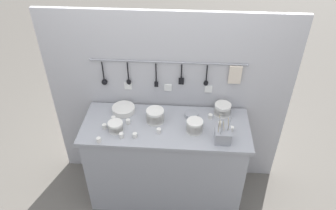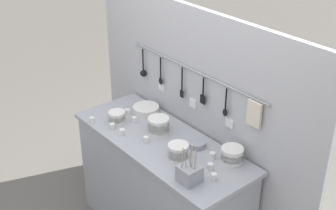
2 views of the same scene
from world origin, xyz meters
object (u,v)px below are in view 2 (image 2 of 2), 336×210
(cup_mid_row, at_px, (127,112))
(cup_by_caddy, at_px, (111,113))
(bowl_stack_tall_left, at_px, (159,125))
(cutlery_caddy, at_px, (190,173))
(cup_back_right, at_px, (214,177))
(bowl_stack_back_corner, at_px, (117,117))
(cup_edge_near, at_px, (122,132))
(steel_mixing_bowl, at_px, (197,144))
(plate_stack, at_px, (146,109))
(cup_beside_plates, at_px, (112,126))
(cup_centre, at_px, (210,167))
(cup_back_left, at_px, (92,120))
(cup_edge_far, at_px, (146,140))
(cup_front_right, at_px, (134,120))
(cup_front_left, at_px, (212,155))
(bowl_stack_nested_right, at_px, (178,152))
(bowl_stack_wide_centre, at_px, (232,155))

(cup_mid_row, distance_m, cup_by_caddy, 0.13)
(bowl_stack_tall_left, bearing_deg, cup_by_caddy, -163.04)
(cutlery_caddy, relative_size, cup_back_right, 6.02)
(bowl_stack_back_corner, height_order, cup_edge_near, bowl_stack_back_corner)
(steel_mixing_bowl, bearing_deg, plate_stack, 177.71)
(bowl_stack_tall_left, bearing_deg, cutlery_caddy, -20.29)
(cutlery_caddy, xyz_separation_m, cup_mid_row, (-0.99, 0.20, -0.04))
(cup_beside_plates, distance_m, cup_back_right, 0.98)
(bowl_stack_back_corner, distance_m, plate_stack, 0.27)
(cup_centre, bearing_deg, cup_back_left, -164.82)
(cutlery_caddy, height_order, cup_edge_far, cutlery_caddy)
(cup_front_right, xyz_separation_m, cup_centre, (0.84, 0.02, 0.00))
(cup_mid_row, xyz_separation_m, cup_edge_far, (0.43, -0.14, 0.00))
(cup_mid_row, bearing_deg, cup_front_left, 6.11)
(bowl_stack_nested_right, height_order, cup_front_right, bowl_stack_nested_right)
(cup_mid_row, xyz_separation_m, cup_back_right, (1.08, -0.07, 0.00))
(bowl_stack_back_corner, distance_m, cup_edge_near, 0.20)
(cup_front_right, xyz_separation_m, cup_front_left, (0.75, 0.13, 0.00))
(cup_edge_near, bearing_deg, bowl_stack_nested_right, 13.03)
(cup_back_right, bearing_deg, bowl_stack_nested_right, -175.92)
(cup_front_right, relative_size, cup_edge_near, 1.00)
(cup_edge_far, relative_size, cup_front_right, 1.00)
(bowl_stack_wide_centre, relative_size, bowl_stack_tall_left, 0.95)
(bowl_stack_wide_centre, relative_size, cup_by_caddy, 3.42)
(cup_centre, distance_m, cup_by_caddy, 1.05)
(cup_edge_near, bearing_deg, cup_edge_far, 20.28)
(bowl_stack_back_corner, xyz_separation_m, cup_back_left, (-0.12, -0.16, -0.02))
(cup_by_caddy, bearing_deg, plate_stack, 63.40)
(cup_front_right, distance_m, cup_front_left, 0.76)
(steel_mixing_bowl, bearing_deg, cutlery_caddy, -49.57)
(cup_front_right, height_order, cup_back_right, same)
(bowl_stack_wide_centre, relative_size, steel_mixing_bowl, 1.23)
(cup_edge_near, xyz_separation_m, cup_back_right, (0.85, 0.14, 0.00))
(plate_stack, relative_size, cup_mid_row, 4.79)
(cup_edge_far, height_order, cup_beside_plates, same)
(bowl_stack_nested_right, height_order, cutlery_caddy, cutlery_caddy)
(steel_mixing_bowl, distance_m, cup_beside_plates, 0.69)
(cup_edge_far, relative_size, cup_edge_near, 1.00)
(cup_edge_far, bearing_deg, bowl_stack_tall_left, 106.82)
(cup_mid_row, height_order, cup_back_right, same)
(bowl_stack_back_corner, height_order, cup_edge_far, bowl_stack_back_corner)
(cup_back_left, relative_size, cup_back_right, 1.00)
(bowl_stack_nested_right, bearing_deg, cup_edge_near, -166.97)
(cup_mid_row, distance_m, cup_centre, 0.98)
(cup_beside_plates, height_order, cup_edge_near, same)
(cutlery_caddy, xyz_separation_m, cup_front_left, (-0.09, 0.30, -0.04))
(bowl_stack_nested_right, bearing_deg, cup_front_left, 52.11)
(bowl_stack_back_corner, height_order, cup_beside_plates, bowl_stack_back_corner)
(bowl_stack_wide_centre, height_order, cup_front_left, bowl_stack_wide_centre)
(bowl_stack_back_corner, bearing_deg, cup_centre, 7.69)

